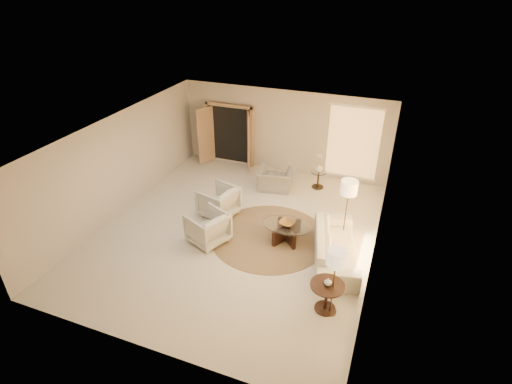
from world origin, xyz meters
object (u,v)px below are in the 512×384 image
(coffee_table, at_px, (287,230))
(floor_lamp_far, at_px, (336,261))
(sofa, at_px, (336,246))
(accent_chair, at_px, (275,176))
(end_table, at_px, (327,293))
(end_vase, at_px, (328,282))
(floor_lamp_near, at_px, (349,190))
(side_vase, at_px, (319,168))
(side_table, at_px, (318,178))
(armchair_left, at_px, (218,200))
(bowl, at_px, (287,223))
(armchair_right, at_px, (208,226))

(coffee_table, distance_m, floor_lamp_far, 2.79)
(sofa, xyz_separation_m, accent_chair, (-2.45, 2.77, 0.10))
(end_table, bearing_deg, floor_lamp_far, -20.56)
(coffee_table, bearing_deg, end_vase, -54.21)
(end_table, bearing_deg, accent_chair, 120.00)
(floor_lamp_near, distance_m, side_vase, 2.91)
(coffee_table, height_order, side_vase, side_vase)
(side_table, height_order, end_vase, end_vase)
(coffee_table, height_order, floor_lamp_near, floor_lamp_near)
(floor_lamp_near, distance_m, floor_lamp_far, 2.60)
(sofa, relative_size, side_table, 4.33)
(armchair_left, xyz_separation_m, end_vase, (3.60, -2.48, 0.26))
(end_vase, bearing_deg, bowl, 125.79)
(armchair_left, bearing_deg, floor_lamp_far, 70.64)
(floor_lamp_near, relative_size, bowl, 4.45)
(floor_lamp_far, bearing_deg, floor_lamp_near, 94.56)
(end_vase, distance_m, side_vase, 5.24)
(accent_chair, xyz_separation_m, end_table, (2.59, -4.48, -0.00))
(end_table, height_order, side_vase, side_vase)
(coffee_table, xyz_separation_m, end_vase, (1.46, -2.02, 0.44))
(end_table, height_order, bowl, end_table)
(armchair_right, height_order, floor_lamp_near, floor_lamp_near)
(floor_lamp_far, xyz_separation_m, side_vase, (-1.45, 5.11, -0.65))
(coffee_table, bearing_deg, floor_lamp_near, 21.34)
(accent_chair, relative_size, side_table, 1.84)
(armchair_left, bearing_deg, armchair_right, 28.01)
(bowl, height_order, side_vase, side_vase)
(armchair_left, xyz_separation_m, side_vase, (2.26, 2.58, 0.22))
(floor_lamp_far, bearing_deg, coffee_table, 127.26)
(floor_lamp_near, bearing_deg, accent_chair, 142.23)
(accent_chair, bearing_deg, bowl, 104.07)
(armchair_left, height_order, floor_lamp_far, floor_lamp_far)
(side_table, bearing_deg, end_table, -75.17)
(end_table, bearing_deg, side_vase, 104.83)
(accent_chair, distance_m, coffee_table, 2.72)
(floor_lamp_near, bearing_deg, floor_lamp_far, -85.44)
(armchair_right, relative_size, floor_lamp_far, 0.58)
(end_table, bearing_deg, armchair_left, 145.43)
(side_table, distance_m, side_vase, 0.35)
(sofa, bearing_deg, armchair_right, 84.04)
(end_vase, bearing_deg, coffee_table, 125.79)
(end_table, height_order, floor_lamp_near, floor_lamp_near)
(armchair_right, xyz_separation_m, bowl, (1.86, 0.77, 0.06))
(side_vase, bearing_deg, coffee_table, -92.16)
(sofa, relative_size, accent_chair, 2.36)
(coffee_table, relative_size, bowl, 3.65)
(sofa, distance_m, accent_chair, 3.70)
(bowl, bearing_deg, end_table, -54.21)
(side_table, bearing_deg, floor_lamp_near, -63.63)
(floor_lamp_near, distance_m, bowl, 1.74)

